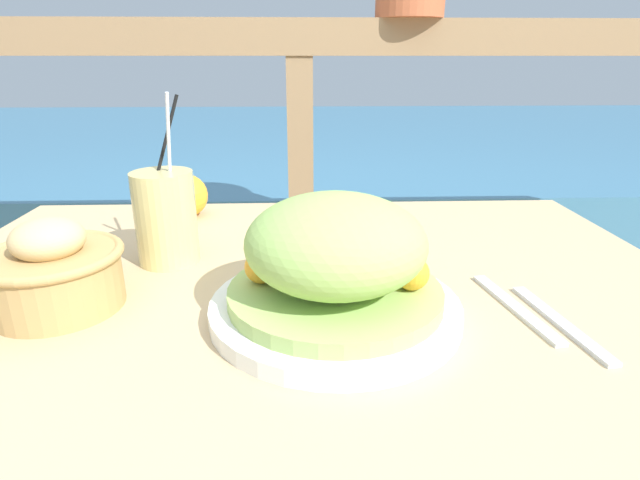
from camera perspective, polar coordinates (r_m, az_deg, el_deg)
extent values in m
cube|color=tan|center=(0.70, -1.90, -6.31)|extent=(1.09, 0.80, 0.04)
cube|color=tan|center=(1.27, -25.04, -13.55)|extent=(0.06, 0.06, 0.66)
cube|color=tan|center=(1.27, 21.29, -12.93)|extent=(0.06, 0.06, 0.66)
cube|color=#937551|center=(1.39, -2.35, 22.14)|extent=(2.80, 0.08, 0.09)
cube|color=#937551|center=(1.48, -2.05, 0.54)|extent=(0.07, 0.07, 1.00)
cube|color=teal|center=(3.97, -2.21, 9.06)|extent=(12.00, 4.00, 0.47)
cylinder|color=white|center=(0.60, 1.86, -7.76)|extent=(0.30, 0.30, 0.02)
cylinder|color=#A8C66B|center=(0.59, 1.88, -6.14)|extent=(0.25, 0.25, 0.02)
ellipsoid|color=#9EC660|center=(0.57, 1.96, -0.31)|extent=(0.21, 0.21, 0.11)
sphere|color=#F9A328|center=(0.58, 10.63, -3.75)|extent=(0.04, 0.04, 0.04)
sphere|color=#F9A328|center=(0.60, -6.58, -3.06)|extent=(0.04, 0.04, 0.04)
cylinder|color=#DBCC7F|center=(0.77, -17.11, 2.43)|extent=(0.09, 0.09, 0.14)
cylinder|color=black|center=(0.77, -17.86, 7.65)|extent=(0.07, 0.04, 0.21)
cylinder|color=white|center=(0.75, -16.68, 7.84)|extent=(0.03, 0.05, 0.21)
cylinder|color=tan|center=(0.69, -27.84, -4.07)|extent=(0.15, 0.15, 0.07)
torus|color=tan|center=(0.68, -28.28, -1.55)|extent=(0.17, 0.17, 0.01)
ellipsoid|color=#DBB77A|center=(0.67, -28.57, 0.11)|extent=(0.08, 0.08, 0.05)
cube|color=silver|center=(0.66, 21.49, -7.14)|extent=(0.05, 0.18, 0.00)
cube|color=silver|center=(0.65, 25.82, -8.42)|extent=(0.04, 0.18, 0.00)
sphere|color=#F9A328|center=(0.87, 3.95, 2.71)|extent=(0.06, 0.06, 0.06)
sphere|color=#F9A328|center=(1.00, -14.97, 4.93)|extent=(0.08, 0.08, 0.08)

